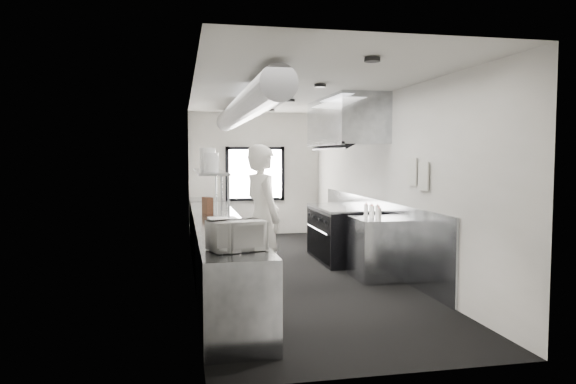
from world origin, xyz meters
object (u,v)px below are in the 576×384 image
squeeze_bottle_b (378,212)px  squeeze_bottle_a (379,215)px  exhaust_hood (345,122)px  microwave (236,236)px  range (341,233)px  squeeze_bottle_c (372,212)px  plate_stack_c (208,159)px  plate_stack_d (206,159)px  far_work_table (207,220)px  knife_block (207,205)px  bottle_station (376,248)px  deli_tub_b (218,241)px  line_cook (263,218)px  pass_shelf (210,172)px  deli_tub_a (218,241)px  squeeze_bottle_d (371,211)px  plate_stack_a (212,164)px  plate_stack_b (211,162)px  small_plate (233,227)px  squeeze_bottle_e (366,210)px  cutting_board (224,219)px  prep_counter (219,252)px

squeeze_bottle_b → squeeze_bottle_a: bearing=-105.1°
exhaust_hood → microwave: size_ratio=4.54×
range → squeeze_bottle_c: size_ratio=8.76×
squeeze_bottle_c → plate_stack_c: bearing=141.3°
exhaust_hood → plate_stack_d: exhaust_hood is taller
far_work_table → knife_block: size_ratio=4.64×
exhaust_hood → knife_block: exhaust_hood is taller
bottle_station → deli_tub_b: bearing=-141.9°
line_cook → squeeze_bottle_c: 1.73m
pass_shelf → squeeze_bottle_b: (2.31, -1.81, -0.54)m
deli_tub_a → plate_stack_c: size_ratio=0.33×
bottle_station → squeeze_bottle_b: bearing=-104.5°
deli_tub_b → squeeze_bottle_d: bearing=41.0°
bottle_station → squeeze_bottle_d: size_ratio=5.18×
microwave → knife_block: size_ratio=1.87×
pass_shelf → plate_stack_a: 0.76m
range → knife_block: size_ratio=6.18×
line_cook → deli_tub_a: line_cook is taller
far_work_table → deli_tub_a: size_ratio=9.57×
plate_stack_b → squeeze_bottle_c: bearing=-33.4°
bottle_station → squeeze_bottle_d: (-0.01, 0.20, 0.54)m
squeeze_bottle_b → deli_tub_b: bearing=-143.2°
small_plate → squeeze_bottle_a: bearing=7.8°
squeeze_bottle_e → bottle_station: bearing=-77.0°
bottle_station → cutting_board: size_ratio=1.65×
deli_tub_b → knife_block: 3.07m
plate_stack_b → squeeze_bottle_b: (2.29, -1.64, -0.72)m
knife_block → squeeze_bottle_e: size_ratio=1.43×
range → squeeze_bottle_e: squeeze_bottle_e is taller
knife_block → squeeze_bottle_c: (2.36, -1.11, -0.04)m
squeeze_bottle_d → squeeze_bottle_e: bearing=123.1°
squeeze_bottle_b → plate_stack_d: bearing=133.8°
prep_counter → plate_stack_b: (-0.02, 1.33, 1.27)m
cutting_board → line_cook: bearing=-50.4°
squeeze_bottle_e → line_cook: bearing=-160.3°
far_work_table → small_plate: small_plate is taller
deli_tub_b → squeeze_bottle_a: bearing=34.1°
pass_shelf → line_cook: bearing=-73.7°
small_plate → knife_block: size_ratio=0.67×
plate_stack_c → bottle_station: bearing=-38.7°
exhaust_hood → bottle_station: (0.05, -1.40, -1.94)m
knife_block → plate_stack_c: 1.04m
squeeze_bottle_e → squeeze_bottle_d: bearing=-56.9°
prep_counter → squeeze_bottle_d: squeeze_bottle_d is taller
squeeze_bottle_e → range: bearing=92.4°
microwave → deli_tub_a: microwave is taller
prep_counter → line_cook: (0.55, -0.52, 0.53)m
far_work_table → squeeze_bottle_e: bearing=-58.3°
line_cook → squeeze_bottle_a: (1.66, 0.00, 0.01)m
deli_tub_b → cutting_board: bearing=84.1°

